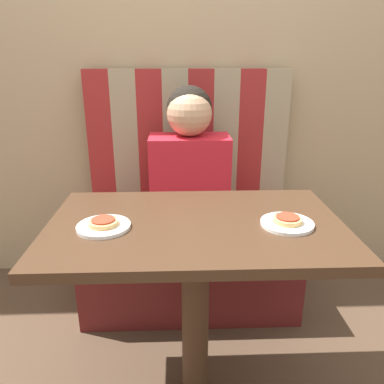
{
  "coord_description": "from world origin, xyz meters",
  "views": [
    {
      "loc": [
        -0.06,
        -1.15,
        1.27
      ],
      "look_at": [
        0.0,
        0.32,
        0.73
      ],
      "focal_mm": 35.0,
      "sensor_mm": 36.0,
      "label": 1
    }
  ],
  "objects_px": {
    "plate_left": "(104,226)",
    "plate_right": "(287,224)",
    "pizza_left": "(103,222)",
    "person": "(190,157)",
    "pizza_right": "(287,219)"
  },
  "relations": [
    {
      "from": "person",
      "to": "plate_right",
      "type": "height_order",
      "value": "person"
    },
    {
      "from": "plate_left",
      "to": "plate_right",
      "type": "distance_m",
      "value": 0.6
    },
    {
      "from": "pizza_left",
      "to": "pizza_right",
      "type": "height_order",
      "value": "same"
    },
    {
      "from": "pizza_left",
      "to": "pizza_right",
      "type": "xyz_separation_m",
      "value": [
        0.6,
        0.0,
        0.0
      ]
    },
    {
      "from": "person",
      "to": "pizza_right",
      "type": "bearing_deg",
      "value": -66.45
    },
    {
      "from": "pizza_left",
      "to": "plate_left",
      "type": "bearing_deg",
      "value": 0.0
    },
    {
      "from": "plate_right",
      "to": "pizza_left",
      "type": "distance_m",
      "value": 0.6
    },
    {
      "from": "plate_right",
      "to": "person",
      "type": "bearing_deg",
      "value": 113.55
    },
    {
      "from": "plate_left",
      "to": "pizza_left",
      "type": "distance_m",
      "value": 0.02
    },
    {
      "from": "pizza_right",
      "to": "person",
      "type": "bearing_deg",
      "value": 113.55
    },
    {
      "from": "person",
      "to": "pizza_right",
      "type": "height_order",
      "value": "person"
    },
    {
      "from": "person",
      "to": "plate_right",
      "type": "bearing_deg",
      "value": -66.45
    },
    {
      "from": "person",
      "to": "plate_left",
      "type": "relative_size",
      "value": 3.99
    },
    {
      "from": "person",
      "to": "plate_left",
      "type": "height_order",
      "value": "person"
    },
    {
      "from": "plate_left",
      "to": "plate_right",
      "type": "bearing_deg",
      "value": 0.0
    }
  ]
}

